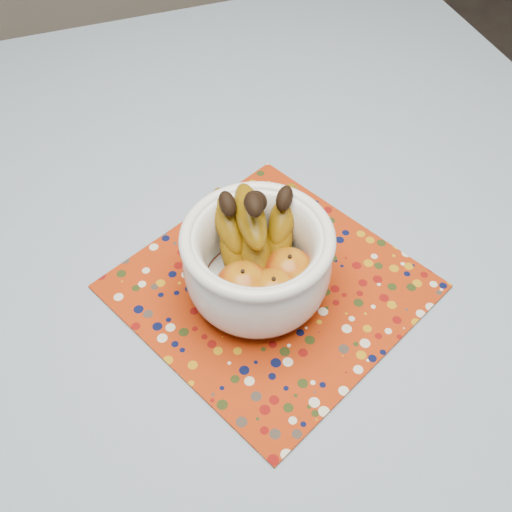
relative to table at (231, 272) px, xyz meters
name	(u,v)px	position (x,y,z in m)	size (l,w,h in m)	color
table	(231,272)	(0.00, 0.00, 0.00)	(1.20, 1.20, 0.75)	brown
tablecloth	(229,238)	(0.00, 0.00, 0.08)	(1.32, 1.32, 0.01)	slate
placemat	(270,286)	(0.02, -0.11, 0.09)	(0.35, 0.35, 0.00)	#9B2808
fruit_bowl	(259,254)	(0.01, -0.10, 0.16)	(0.21, 0.20, 0.17)	white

